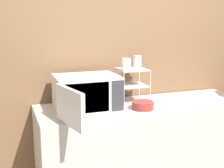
# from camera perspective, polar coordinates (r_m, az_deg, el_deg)

# --- Properties ---
(wall_back) EXTENTS (8.00, 0.06, 2.60)m
(wall_back) POSITION_cam_1_polar(r_m,az_deg,el_deg) (3.07, 3.46, 4.79)
(wall_back) COLOR brown
(wall_back) RESTS_ON ground_plane
(counter) EXTENTS (1.95, 0.63, 0.92)m
(counter) POSITION_cam_1_polar(r_m,az_deg,el_deg) (2.98, 6.00, -12.24)
(counter) COLOR #B7B2A8
(counter) RESTS_ON ground_plane
(microwave) EXTENTS (0.56, 0.81, 0.29)m
(microwave) POSITION_cam_1_polar(r_m,az_deg,el_deg) (2.62, -4.77, -1.64)
(microwave) COLOR silver
(microwave) RESTS_ON counter
(dish_rack) EXTENTS (0.27, 0.25, 0.31)m
(dish_rack) POSITION_cam_1_polar(r_m,az_deg,el_deg) (2.85, 3.67, 1.10)
(dish_rack) COLOR #B2B2B7
(dish_rack) RESTS_ON counter
(glass_front_left) EXTENTS (0.08, 0.08, 0.11)m
(glass_front_left) POSITION_cam_1_polar(r_m,az_deg,el_deg) (2.73, 2.60, 3.62)
(glass_front_left) COLOR silver
(glass_front_left) RESTS_ON dish_rack
(glass_back_right) EXTENTS (0.08, 0.08, 0.11)m
(glass_back_right) POSITION_cam_1_polar(r_m,az_deg,el_deg) (2.92, 4.62, 4.14)
(glass_back_right) COLOR silver
(glass_back_right) RESTS_ON dish_rack
(bowl) EXTENTS (0.19, 0.19, 0.07)m
(bowl) POSITION_cam_1_polar(r_m,az_deg,el_deg) (2.66, 5.65, -3.92)
(bowl) COLOR maroon
(bowl) RESTS_ON counter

